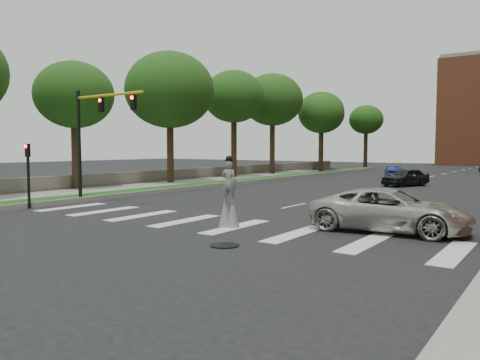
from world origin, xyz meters
TOP-DOWN VIEW (x-y plane):
  - ground_plane at (0.00, 0.00)m, footprint 160.00×160.00m
  - grass_median at (-11.50, 20.00)m, footprint 2.00×60.00m
  - median_curb at (-10.45, 20.00)m, footprint 0.20×60.00m
  - sidewalk_left at (-14.50, 10.00)m, footprint 4.00×60.00m
  - stone_wall at (-17.00, 22.00)m, footprint 0.50×56.00m
  - manhole at (3.00, -2.00)m, footprint 0.90×0.90m
  - traffic_signal at (-9.78, 3.00)m, footprint 5.30×0.23m
  - secondary_signal at (-10.30, -0.50)m, footprint 0.25×0.21m
  - stilt_performer at (1.08, 0.84)m, footprint 0.83×0.59m
  - suv_crossing at (6.38, 3.44)m, footprint 5.79×3.03m
  - car_near at (1.19, 24.11)m, footprint 3.26×4.51m
  - car_mid at (-2.51, 33.01)m, footprint 2.66×3.94m
  - tree_1 at (-16.51, 6.70)m, footprint 5.42×5.42m
  - tree_2 at (-15.17, 14.77)m, footprint 7.27×7.27m
  - tree_3 at (-15.02, 23.50)m, footprint 5.91×5.91m
  - tree_4 at (-15.01, 30.69)m, footprint 6.65×6.65m
  - tree_5 at (-16.05, 45.17)m, footprint 6.28×6.28m
  - tree_6 at (-12.05, 36.77)m, footprint 5.36×5.36m
  - tree_7 at (-12.08, 51.55)m, footprint 4.80×4.80m

SIDE VIEW (x-z plane):
  - ground_plane at x=0.00m, z-range 0.00..0.00m
  - manhole at x=3.00m, z-range 0.00..0.04m
  - sidewalk_left at x=-14.50m, z-range 0.00..0.18m
  - grass_median at x=-11.50m, z-range 0.00..0.25m
  - median_curb at x=-10.45m, z-range 0.00..0.28m
  - stone_wall at x=-17.00m, z-range 0.00..1.10m
  - car_mid at x=-2.51m, z-range 0.00..1.23m
  - car_near at x=1.19m, z-range 0.00..1.43m
  - suv_crossing at x=6.38m, z-range 0.00..1.56m
  - stilt_performer at x=1.08m, z-range -0.33..2.40m
  - secondary_signal at x=-10.30m, z-range 0.33..3.56m
  - traffic_signal at x=-9.78m, z-range 1.05..7.25m
  - tree_1 at x=-16.51m, z-range 2.13..11.11m
  - tree_6 at x=-12.05m, z-range 2.28..11.52m
  - tree_7 at x=-12.08m, z-range 2.39..11.41m
  - tree_2 at x=-15.17m, z-range 2.28..13.07m
  - tree_5 at x=-16.05m, z-range 2.56..13.12m
  - tree_3 at x=-15.02m, z-range 2.66..13.11m
  - tree_4 at x=-15.01m, z-range 2.66..13.71m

